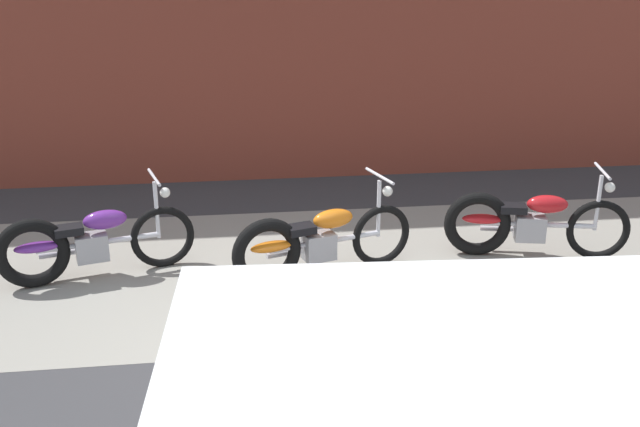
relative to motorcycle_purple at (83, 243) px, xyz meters
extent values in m
plane|color=#38383A|center=(2.42, -1.76, -0.40)|extent=(80.00, 80.00, 0.00)
cube|color=gray|center=(2.42, -0.01, -0.40)|extent=(36.00, 3.50, 0.01)
torus|color=black|center=(0.78, 0.22, -0.06)|extent=(0.68, 0.26, 0.68)
torus|color=black|center=(-0.47, -0.13, -0.03)|extent=(0.74, 0.32, 0.73)
cylinder|color=silver|center=(0.15, 0.04, -0.02)|extent=(1.20, 0.39, 0.06)
cube|color=#99999E|center=(0.08, 0.02, -0.06)|extent=(0.37, 0.30, 0.28)
ellipsoid|color=#6B2D93|center=(0.23, 0.06, 0.22)|extent=(0.47, 0.30, 0.20)
ellipsoid|color=#6B2D93|center=(-0.43, -0.12, 0.03)|extent=(0.47, 0.29, 0.10)
cube|color=black|center=(-0.12, -0.03, 0.16)|extent=(0.32, 0.27, 0.08)
cylinder|color=silver|center=(0.74, 0.21, 0.25)|extent=(0.05, 0.05, 0.62)
cylinder|color=silver|center=(0.74, 0.21, 0.61)|extent=(0.19, 0.57, 0.03)
sphere|color=white|center=(0.84, 0.23, 0.43)|extent=(0.11, 0.11, 0.11)
cylinder|color=silver|center=(-0.20, 0.10, -0.14)|extent=(0.55, 0.21, 0.06)
torus|color=black|center=(3.09, -0.03, -0.06)|extent=(0.67, 0.28, 0.68)
torus|color=black|center=(1.85, -0.41, -0.03)|extent=(0.74, 0.34, 0.73)
cylinder|color=silver|center=(2.47, -0.22, -0.02)|extent=(1.20, 0.42, 0.06)
cube|color=#99999E|center=(2.39, -0.24, -0.06)|extent=(0.37, 0.30, 0.28)
ellipsoid|color=orange|center=(2.55, -0.20, 0.22)|extent=(0.48, 0.31, 0.20)
ellipsoid|color=orange|center=(1.90, -0.40, 0.03)|extent=(0.47, 0.30, 0.10)
cube|color=black|center=(2.20, -0.30, 0.16)|extent=(0.33, 0.27, 0.08)
cylinder|color=silver|center=(3.05, -0.04, 0.25)|extent=(0.05, 0.05, 0.62)
cylinder|color=silver|center=(3.05, -0.04, 0.61)|extent=(0.20, 0.56, 0.03)
sphere|color=white|center=(3.15, -0.01, 0.43)|extent=(0.11, 0.11, 0.11)
cylinder|color=silver|center=(2.12, -0.17, -0.14)|extent=(0.54, 0.22, 0.06)
torus|color=black|center=(5.47, -0.17, -0.06)|extent=(0.68, 0.22, 0.68)
torus|color=black|center=(4.20, 0.11, -0.03)|extent=(0.74, 0.28, 0.73)
cylinder|color=silver|center=(4.84, -0.03, -0.02)|extent=(1.22, 0.32, 0.06)
cube|color=#99999E|center=(4.76, -0.01, -0.06)|extent=(0.36, 0.28, 0.28)
ellipsoid|color=red|center=(4.91, -0.04, 0.22)|extent=(0.47, 0.28, 0.20)
ellipsoid|color=red|center=(4.25, 0.10, 0.03)|extent=(0.47, 0.27, 0.10)
cube|color=black|center=(4.56, 0.03, 0.16)|extent=(0.32, 0.26, 0.08)
cylinder|color=silver|center=(5.43, -0.16, 0.25)|extent=(0.05, 0.05, 0.62)
cylinder|color=silver|center=(5.43, -0.16, 0.61)|extent=(0.15, 0.57, 0.03)
sphere|color=white|center=(5.53, -0.18, 0.43)|extent=(0.11, 0.11, 0.11)
cylinder|color=silver|center=(4.55, 0.19, -0.14)|extent=(0.55, 0.18, 0.06)
camera|label=1|loc=(1.54, -7.20, 2.89)|focal=41.44mm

